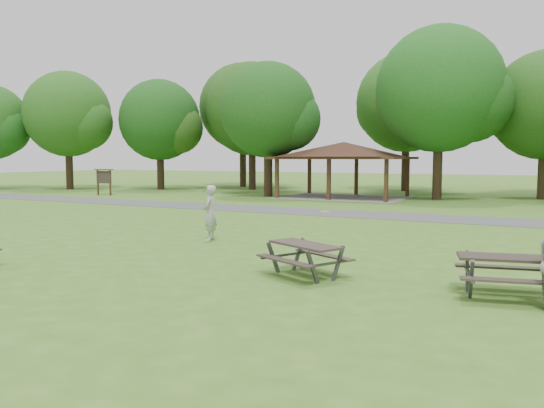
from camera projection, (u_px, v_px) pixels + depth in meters
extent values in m
plane|color=#3E6B1E|center=(161.00, 267.00, 13.04)|extent=(160.00, 160.00, 0.00)
cube|color=#49484B|center=(350.00, 214.00, 25.39)|extent=(120.00, 3.20, 0.02)
cube|color=#3C2616|center=(277.00, 179.00, 35.28)|extent=(0.22, 0.22, 2.60)
cube|color=#3C1F16|center=(309.00, 176.00, 40.05)|extent=(0.22, 0.22, 2.60)
cube|color=#371D14|center=(329.00, 180.00, 33.57)|extent=(0.22, 0.22, 2.60)
cube|color=#3A2415|center=(356.00, 177.00, 38.34)|extent=(0.22, 0.22, 2.60)
cube|color=#342113|center=(386.00, 181.00, 31.86)|extent=(0.22, 0.22, 2.60)
cube|color=#372014|center=(408.00, 178.00, 36.63)|extent=(0.22, 0.22, 2.60)
cube|color=#362015|center=(344.00, 158.00, 35.84)|extent=(8.60, 6.60, 0.16)
pyramid|color=#331D14|center=(344.00, 149.00, 35.78)|extent=(7.01, 7.01, 1.00)
cube|color=gray|center=(343.00, 197.00, 36.07)|extent=(8.40, 6.40, 0.03)
cube|color=#372014|center=(98.00, 183.00, 38.37)|extent=(0.10, 0.10, 1.80)
cube|color=#362313|center=(110.00, 183.00, 37.82)|extent=(0.10, 0.10, 1.80)
cube|color=black|center=(104.00, 177.00, 38.06)|extent=(1.40, 0.06, 0.90)
cube|color=#321D14|center=(104.00, 170.00, 38.01)|extent=(1.60, 0.30, 0.06)
cylinder|color=black|center=(69.00, 168.00, 45.24)|extent=(0.60, 0.60, 3.67)
sphere|color=#1B4A15|center=(68.00, 114.00, 44.85)|extent=(7.20, 7.20, 7.20)
sphere|color=#1B4914|center=(84.00, 122.00, 44.43)|extent=(4.68, 4.68, 4.68)
sphere|color=#1E4614|center=(54.00, 121.00, 45.39)|extent=(4.32, 4.32, 4.32)
cylinder|color=black|center=(161.00, 170.00, 45.11)|extent=(0.60, 0.60, 3.32)
sphere|color=#123F12|center=(160.00, 120.00, 44.74)|extent=(6.80, 6.80, 6.80)
sphere|color=#1E4313|center=(177.00, 128.00, 44.36)|extent=(4.42, 4.42, 4.42)
sphere|color=#174112|center=(146.00, 126.00, 45.24)|extent=(4.08, 4.08, 4.08)
cylinder|color=black|center=(252.00, 167.00, 44.94)|extent=(0.60, 0.60, 3.85)
sphere|color=#193F12|center=(252.00, 109.00, 44.52)|extent=(7.80, 7.80, 7.80)
sphere|color=#134213|center=(272.00, 118.00, 44.04)|extent=(5.07, 5.07, 5.07)
sphere|color=#144112|center=(235.00, 117.00, 45.11)|extent=(4.68, 4.68, 4.68)
cylinder|color=black|center=(268.00, 171.00, 36.91)|extent=(0.60, 0.60, 3.50)
sphere|color=#134012|center=(268.00, 110.00, 36.54)|extent=(6.60, 6.60, 6.60)
sphere|color=#124113|center=(289.00, 119.00, 36.17)|extent=(4.29, 4.29, 4.29)
sphere|color=#174E16|center=(250.00, 118.00, 37.01)|extent=(3.96, 3.96, 3.96)
cylinder|color=black|center=(437.00, 168.00, 34.00)|extent=(0.60, 0.60, 4.02)
sphere|color=#154A16|center=(440.00, 89.00, 33.56)|extent=(8.00, 8.00, 8.00)
sphere|color=#144213|center=(470.00, 101.00, 33.07)|extent=(5.20, 5.20, 5.20)
sphere|color=#174313|center=(413.00, 100.00, 34.18)|extent=(4.80, 4.80, 4.80)
cylinder|color=#2F2215|center=(543.00, 173.00, 34.34)|extent=(0.60, 0.60, 3.43)
sphere|color=#1C4814|center=(521.00, 114.00, 34.48)|extent=(4.20, 4.20, 4.20)
cylinder|color=black|center=(243.00, 163.00, 49.39)|extent=(0.60, 0.60, 4.38)
sphere|color=#194012|center=(243.00, 107.00, 48.94)|extent=(8.00, 8.00, 8.00)
sphere|color=#174814|center=(261.00, 115.00, 48.44)|extent=(5.20, 5.20, 5.20)
sphere|color=#1D4A15|center=(227.00, 114.00, 49.55)|extent=(4.80, 4.80, 4.80)
cylinder|color=black|center=(405.00, 166.00, 42.90)|extent=(0.60, 0.60, 4.13)
sphere|color=#1D4E16|center=(407.00, 102.00, 42.46)|extent=(8.00, 8.00, 8.00)
sphere|color=#1D4614|center=(430.00, 112.00, 41.97)|extent=(5.20, 5.20, 5.20)
sphere|color=#224F16|center=(386.00, 110.00, 43.08)|extent=(4.80, 4.80, 4.80)
sphere|color=#134413|center=(4.00, 129.00, 44.69)|extent=(4.16, 4.16, 4.16)
cube|color=#312824|center=(305.00, 245.00, 11.99)|extent=(1.93, 1.41, 0.05)
cube|color=#2D2520|center=(284.00, 261.00, 11.66)|extent=(1.73, 1.00, 0.04)
cube|color=#322B24|center=(324.00, 255.00, 12.37)|extent=(1.73, 1.00, 0.04)
cube|color=#3A3A3C|center=(273.00, 258.00, 12.35)|extent=(0.21, 0.37, 0.78)
cube|color=#414144|center=(298.00, 254.00, 12.80)|extent=(0.21, 0.37, 0.78)
cube|color=#39393B|center=(286.00, 255.00, 12.57)|extent=(0.68, 1.35, 0.05)
cube|color=#3A3A3C|center=(313.00, 268.00, 11.25)|extent=(0.21, 0.37, 0.78)
cube|color=#404042|center=(338.00, 263.00, 11.70)|extent=(0.21, 0.37, 0.78)
cube|color=#424144|center=(326.00, 264.00, 11.47)|extent=(0.68, 1.35, 0.05)
cube|color=#2B231F|center=(510.00, 258.00, 10.18)|extent=(2.02, 1.15, 0.05)
cube|color=#302722|center=(515.00, 281.00, 9.61)|extent=(1.92, 0.68, 0.04)
cube|color=#302822|center=(504.00, 267.00, 10.82)|extent=(1.92, 0.68, 0.04)
cube|color=#3E3E40|center=(471.00, 280.00, 10.02)|extent=(0.15, 0.40, 0.83)
cube|color=#3C3C3E|center=(467.00, 271.00, 10.79)|extent=(0.15, 0.40, 0.83)
cube|color=#454447|center=(469.00, 274.00, 10.40)|extent=(0.40, 1.52, 0.05)
cylinder|color=gold|center=(325.00, 211.00, 13.38)|extent=(0.24, 0.24, 0.02)
imported|color=#A7A7A9|center=(210.00, 213.00, 17.20)|extent=(0.62, 0.77, 1.81)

